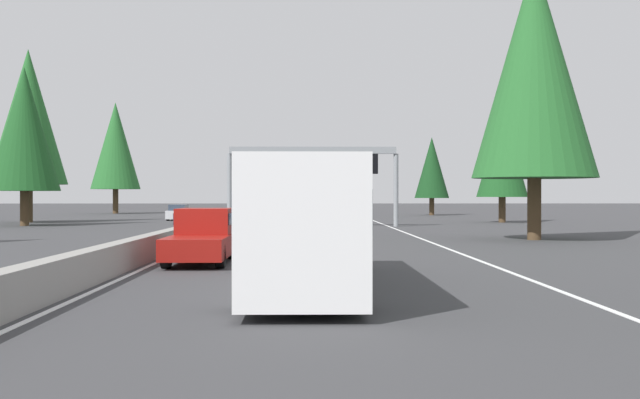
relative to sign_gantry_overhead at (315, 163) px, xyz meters
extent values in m
plane|color=#38383A|center=(5.72, 6.04, -4.70)|extent=(320.00, 320.00, 0.00)
cube|color=gray|center=(25.72, 6.34, -4.25)|extent=(180.00, 0.56, 0.90)
cube|color=silver|center=(15.72, -5.48, -4.69)|extent=(160.00, 0.16, 0.01)
cube|color=silver|center=(15.72, 5.79, -4.69)|extent=(160.00, 0.16, 0.01)
cylinder|color=gray|center=(0.04, 6.34, -2.00)|extent=(0.36, 0.36, 5.41)
cylinder|color=gray|center=(0.04, -5.98, -2.00)|extent=(0.36, 0.36, 5.41)
cube|color=gray|center=(0.04, 0.18, 0.96)|extent=(0.50, 12.32, 0.50)
cube|color=#0C602D|center=(-0.11, 2.40, -0.14)|extent=(0.12, 3.20, 1.90)
cube|color=black|center=(-0.11, -2.53, -0.04)|extent=(0.16, 4.20, 1.50)
cube|color=white|center=(-38.02, 0.72, -3.05)|extent=(11.50, 2.50, 2.90)
cube|color=#2D3847|center=(-38.02, 0.72, -2.69)|extent=(11.04, 2.55, 0.84)
cylinder|color=black|center=(-34.00, 1.82, -4.20)|extent=(1.00, 0.30, 1.00)
cylinder|color=black|center=(-34.00, -0.38, -4.20)|extent=(1.00, 0.30, 1.00)
cylinder|color=black|center=(-42.05, 1.82, -4.20)|extent=(1.00, 0.30, 1.00)
cylinder|color=black|center=(-42.05, -0.38, -4.20)|extent=(1.00, 0.30, 1.00)
cube|color=maroon|center=(-30.95, 4.24, -4.09)|extent=(5.60, 2.00, 0.70)
cube|color=maroon|center=(-29.94, 4.24, -3.29)|extent=(2.24, 1.84, 0.90)
cube|color=#2D3847|center=(-29.94, 4.24, -3.20)|extent=(2.02, 1.92, 0.41)
cylinder|color=black|center=(-29.10, 5.10, -4.30)|extent=(0.80, 0.28, 0.80)
cylinder|color=black|center=(-29.10, 3.38, -4.30)|extent=(0.80, 0.28, 0.80)
cylinder|color=black|center=(-32.80, 5.10, -4.30)|extent=(0.80, 0.28, 0.80)
cylinder|color=black|center=(-32.80, 3.38, -4.30)|extent=(0.80, 0.28, 0.80)
cube|color=slate|center=(-14.02, 0.74, -4.17)|extent=(4.40, 1.80, 0.76)
cube|color=#2D3847|center=(-14.24, 0.74, -3.51)|extent=(2.46, 1.51, 0.56)
cylinder|color=black|center=(-12.61, 1.53, -4.38)|extent=(0.64, 0.22, 0.64)
cylinder|color=black|center=(-12.61, -0.05, -4.38)|extent=(0.64, 0.22, 0.64)
cylinder|color=black|center=(-15.43, 1.53, -4.38)|extent=(0.64, 0.22, 0.64)
cylinder|color=black|center=(-15.43, -0.05, -4.38)|extent=(0.64, 0.22, 0.64)
cube|color=#1E4793|center=(24.78, -2.77, -4.17)|extent=(4.40, 1.80, 0.76)
cube|color=#2D3847|center=(24.56, -2.77, -3.51)|extent=(2.46, 1.51, 0.56)
cylinder|color=black|center=(26.19, -1.98, -4.38)|extent=(0.64, 0.22, 0.64)
cylinder|color=black|center=(26.19, -3.56, -4.38)|extent=(0.64, 0.22, 0.64)
cylinder|color=black|center=(23.37, -1.98, -4.38)|extent=(0.64, 0.22, 0.64)
cylinder|color=black|center=(23.37, -3.56, -4.38)|extent=(0.64, 0.22, 0.64)
cube|color=silver|center=(15.42, 12.57, -4.17)|extent=(4.40, 1.80, 0.76)
cube|color=#2D3847|center=(15.20, 12.57, -3.51)|extent=(2.46, 1.51, 0.56)
cylinder|color=black|center=(16.83, 13.36, -4.38)|extent=(0.64, 0.22, 0.64)
cylinder|color=black|center=(16.83, 11.78, -4.38)|extent=(0.64, 0.22, 0.64)
cylinder|color=black|center=(14.01, 13.36, -4.38)|extent=(0.64, 0.22, 0.64)
cylinder|color=black|center=(14.01, 11.78, -4.38)|extent=(0.64, 0.22, 0.64)
cylinder|color=#4C3823|center=(-17.21, -11.22, -3.09)|extent=(0.71, 0.71, 3.23)
cone|color=#236028|center=(-17.21, -11.22, 4.25)|extent=(6.45, 6.45, 11.44)
cylinder|color=#4C3823|center=(8.92, -16.12, -3.61)|extent=(0.60, 0.60, 2.18)
cone|color=#194C1E|center=(8.92, -16.12, 1.36)|extent=(4.37, 4.37, 7.74)
cylinder|color=#4C3823|center=(33.36, -14.00, -3.69)|extent=(0.58, 0.58, 2.01)
cone|color=#143D19|center=(33.36, -14.00, 0.87)|extent=(4.02, 4.02, 7.13)
cylinder|color=#4C3823|center=(2.07, 22.12, -3.37)|extent=(0.65, 0.65, 2.67)
cone|color=#194C1E|center=(2.07, 22.12, 2.69)|extent=(5.33, 5.33, 9.45)
cylinder|color=#4C3823|center=(9.45, 24.44, -3.07)|extent=(0.72, 0.72, 3.27)
cone|color=#236028|center=(9.45, 24.44, 4.36)|extent=(6.53, 6.53, 11.58)
cylinder|color=#4C3823|center=(42.22, 25.02, -3.14)|extent=(0.70, 0.70, 3.12)
cone|color=#236028|center=(42.22, 25.02, 3.96)|extent=(6.24, 6.24, 11.07)
camera|label=1|loc=(-57.60, 0.64, -2.38)|focal=43.82mm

